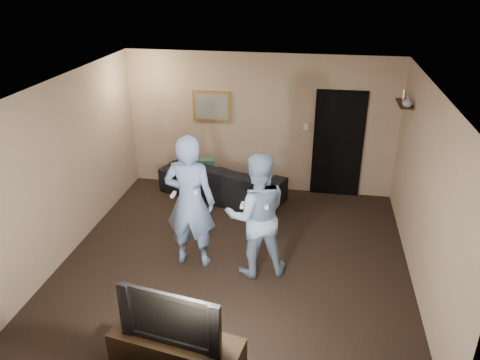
% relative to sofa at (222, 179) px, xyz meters
% --- Properties ---
extents(ground, '(5.00, 5.00, 0.00)m').
position_rel_sofa_xyz_m(ground, '(0.63, -2.01, -0.34)').
color(ground, black).
rests_on(ground, ground).
extents(ceiling, '(5.00, 5.00, 0.04)m').
position_rel_sofa_xyz_m(ceiling, '(0.63, -2.01, 2.26)').
color(ceiling, silver).
rests_on(ceiling, wall_back).
extents(wall_back, '(5.00, 0.04, 2.60)m').
position_rel_sofa_xyz_m(wall_back, '(0.63, 0.49, 0.96)').
color(wall_back, tan).
rests_on(wall_back, ground).
extents(wall_front, '(5.00, 0.04, 2.60)m').
position_rel_sofa_xyz_m(wall_front, '(0.63, -4.51, 0.96)').
color(wall_front, tan).
rests_on(wall_front, ground).
extents(wall_left, '(0.04, 5.00, 2.60)m').
position_rel_sofa_xyz_m(wall_left, '(-1.87, -2.01, 0.96)').
color(wall_left, tan).
rests_on(wall_left, ground).
extents(wall_right, '(0.04, 5.00, 2.60)m').
position_rel_sofa_xyz_m(wall_right, '(3.13, -2.01, 0.96)').
color(wall_right, tan).
rests_on(wall_right, ground).
extents(sofa, '(2.47, 1.61, 0.67)m').
position_rel_sofa_xyz_m(sofa, '(0.00, 0.00, 0.00)').
color(sofa, black).
rests_on(sofa, ground).
extents(throw_pillow, '(0.49, 0.25, 0.47)m').
position_rel_sofa_xyz_m(throw_pillow, '(-0.39, 0.00, 0.14)').
color(throw_pillow, '#184837').
rests_on(throw_pillow, sofa).
extents(painting_frame, '(0.72, 0.05, 0.57)m').
position_rel_sofa_xyz_m(painting_frame, '(-0.27, 0.46, 1.26)').
color(painting_frame, olive).
rests_on(painting_frame, wall_back).
extents(painting_canvas, '(0.62, 0.01, 0.47)m').
position_rel_sofa_xyz_m(painting_canvas, '(-0.27, 0.44, 1.26)').
color(painting_canvas, slate).
rests_on(painting_canvas, painting_frame).
extents(doorway, '(0.90, 0.06, 2.00)m').
position_rel_sofa_xyz_m(doorway, '(2.08, 0.46, 0.66)').
color(doorway, black).
rests_on(doorway, ground).
extents(light_switch, '(0.08, 0.02, 0.12)m').
position_rel_sofa_xyz_m(light_switch, '(1.48, 0.46, 0.96)').
color(light_switch, silver).
rests_on(light_switch, wall_back).
extents(wall_shelf, '(0.20, 0.60, 0.03)m').
position_rel_sofa_xyz_m(wall_shelf, '(3.02, -0.21, 1.65)').
color(wall_shelf, black).
rests_on(wall_shelf, wall_right).
extents(shelf_vase, '(0.18, 0.18, 0.16)m').
position_rel_sofa_xyz_m(shelf_vase, '(3.02, -0.44, 1.75)').
color(shelf_vase, '#A4A4A8').
rests_on(shelf_vase, wall_shelf).
extents(shelf_figurine, '(0.06, 0.06, 0.18)m').
position_rel_sofa_xyz_m(shelf_figurine, '(3.02, -0.05, 1.76)').
color(shelf_figurine, silver).
rests_on(shelf_figurine, wall_shelf).
extents(tv_console, '(1.46, 0.68, 0.50)m').
position_rel_sofa_xyz_m(tv_console, '(0.41, -4.25, -0.09)').
color(tv_console, black).
rests_on(tv_console, ground).
extents(television, '(1.10, 0.32, 0.63)m').
position_rel_sofa_xyz_m(television, '(0.41, -4.25, 0.48)').
color(television, black).
rests_on(television, tv_console).
extents(wii_player_left, '(0.73, 0.54, 1.97)m').
position_rel_sofa_xyz_m(wii_player_left, '(0.01, -2.19, 0.65)').
color(wii_player_left, '#7C9BD8').
rests_on(wii_player_left, ground).
extents(wii_player_right, '(1.02, 0.89, 1.79)m').
position_rel_sofa_xyz_m(wii_player_right, '(0.96, -2.26, 0.56)').
color(wii_player_right, '#90AFD1').
rests_on(wii_player_right, ground).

